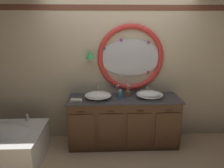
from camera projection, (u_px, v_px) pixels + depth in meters
ground_plane at (121, 151)px, 3.51m from camera, size 14.00×14.00×0.00m
back_wall_assembly at (120, 67)px, 3.72m from camera, size 6.40×0.26×2.60m
vanity_counter at (123, 121)px, 3.65m from camera, size 1.89×0.60×0.86m
sink_basin_left at (98, 95)px, 3.48m from camera, size 0.44×0.44×0.11m
sink_basin_right at (150, 95)px, 3.51m from camera, size 0.44×0.44×0.12m
faucet_set_left at (98, 91)px, 3.69m from camera, size 0.20×0.14×0.16m
faucet_set_right at (147, 91)px, 3.73m from camera, size 0.24×0.14×0.14m
toothbrush_holder_left at (118, 93)px, 3.60m from camera, size 0.09×0.09×0.21m
toothbrush_holder_right at (128, 93)px, 3.61m from camera, size 0.08×0.08×0.22m
soap_dispenser at (120, 94)px, 3.49m from camera, size 0.07×0.07×0.16m
folded_hand_towel at (76, 100)px, 3.37m from camera, size 0.19×0.11×0.03m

